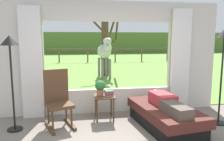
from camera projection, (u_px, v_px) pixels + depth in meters
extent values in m
cube|color=beige|center=(16.00, 59.00, 4.77)|extent=(1.15, 0.12, 2.55)
cube|color=beige|center=(191.00, 57.00, 5.39)|extent=(1.15, 0.12, 2.55)
cube|color=beige|center=(109.00, 100.00, 5.22)|extent=(2.90, 0.12, 0.55)
cube|color=beige|center=(109.00, 11.00, 4.93)|extent=(2.90, 0.12, 0.45)
cube|color=silver|center=(31.00, 63.00, 4.69)|extent=(0.44, 0.10, 2.40)
cube|color=silver|center=(180.00, 61.00, 5.21)|extent=(0.44, 0.10, 2.40)
cube|color=olive|center=(88.00, 62.00, 15.92)|extent=(36.00, 21.68, 0.02)
cube|color=#506E30|center=(84.00, 43.00, 25.36)|extent=(36.00, 2.00, 2.40)
cube|color=black|center=(165.00, 121.00, 4.30)|extent=(1.04, 1.67, 0.24)
cube|color=#471E19|center=(165.00, 111.00, 4.27)|extent=(1.14, 1.81, 0.18)
cube|color=#B23338|center=(162.00, 99.00, 4.39)|extent=(0.42, 0.64, 0.22)
cube|color=#4C4238|center=(175.00, 109.00, 3.81)|extent=(0.37, 0.71, 0.18)
sphere|color=tan|center=(156.00, 94.00, 4.76)|extent=(0.20, 0.20, 0.20)
cube|color=#4C331E|center=(59.00, 105.00, 4.26)|extent=(0.61, 0.61, 0.06)
cube|color=#4C331E|center=(56.00, 86.00, 4.40)|extent=(0.47, 0.21, 0.68)
cube|color=#4C331E|center=(50.00, 127.00, 4.23)|extent=(0.28, 0.66, 0.06)
cube|color=#4C331E|center=(70.00, 124.00, 4.42)|extent=(0.28, 0.66, 0.06)
cylinder|color=#4C331E|center=(53.00, 120.00, 4.05)|extent=(0.04, 0.04, 0.38)
cylinder|color=#4C331E|center=(72.00, 117.00, 4.22)|extent=(0.04, 0.04, 0.38)
cylinder|color=#4C331E|center=(48.00, 114.00, 4.37)|extent=(0.04, 0.04, 0.38)
cylinder|color=#4C331E|center=(66.00, 111.00, 4.54)|extent=(0.04, 0.04, 0.38)
cube|color=#4C331E|center=(104.00, 96.00, 4.67)|extent=(0.44, 0.44, 0.03)
cylinder|color=#4C331E|center=(97.00, 111.00, 4.52)|extent=(0.04, 0.04, 0.49)
cylinder|color=#4C331E|center=(113.00, 110.00, 4.57)|extent=(0.04, 0.04, 0.49)
cylinder|color=#4C331E|center=(96.00, 106.00, 4.85)|extent=(0.04, 0.04, 0.49)
cylinder|color=#4C331E|center=(111.00, 105.00, 4.90)|extent=(0.04, 0.04, 0.49)
cylinder|color=#9E6042|center=(100.00, 92.00, 4.71)|extent=(0.14, 0.14, 0.12)
sphere|color=#2D6B2D|center=(100.00, 86.00, 4.69)|extent=(0.22, 0.22, 0.22)
cube|color=beige|center=(109.00, 95.00, 4.63)|extent=(0.18, 0.13, 0.03)
cube|color=#59336B|center=(109.00, 94.00, 4.61)|extent=(0.18, 0.15, 0.02)
cube|color=#B22D28|center=(109.00, 93.00, 4.62)|extent=(0.19, 0.13, 0.03)
cube|color=#337247|center=(109.00, 91.00, 4.62)|extent=(0.18, 0.13, 0.03)
cylinder|color=black|center=(15.00, 129.00, 4.18)|extent=(0.28, 0.28, 0.03)
cylinder|color=black|center=(12.00, 89.00, 4.07)|extent=(0.04, 0.04, 1.60)
cone|color=black|center=(9.00, 40.00, 3.94)|extent=(0.32, 0.32, 0.18)
cylinder|color=black|center=(218.00, 123.00, 4.50)|extent=(0.28, 0.28, 0.03)
cylinder|color=black|center=(221.00, 82.00, 4.38)|extent=(0.04, 0.04, 1.73)
ellipsoid|color=#B2B2AD|center=(104.00, 51.00, 9.48)|extent=(0.65, 1.28, 0.60)
cylinder|color=#B2B2AD|center=(107.00, 44.00, 8.78)|extent=(0.30, 0.62, 0.53)
ellipsoid|color=#B2B2AD|center=(109.00, 41.00, 8.53)|extent=(0.23, 0.49, 0.24)
cube|color=slate|center=(107.00, 44.00, 8.86)|extent=(0.11, 0.43, 0.32)
cylinder|color=slate|center=(102.00, 54.00, 10.08)|extent=(0.11, 0.11, 0.55)
cylinder|color=slate|center=(110.00, 69.00, 9.22)|extent=(0.11, 0.11, 0.85)
cylinder|color=slate|center=(102.00, 69.00, 9.15)|extent=(0.11, 0.11, 0.85)
cylinder|color=slate|center=(106.00, 67.00, 10.03)|extent=(0.11, 0.11, 0.85)
cylinder|color=slate|center=(99.00, 67.00, 9.96)|extent=(0.11, 0.11, 0.85)
cylinder|color=#4C3823|center=(105.00, 48.00, 10.09)|extent=(0.32, 0.32, 2.51)
cylinder|color=#47331E|center=(112.00, 28.00, 10.06)|extent=(0.21, 0.77, 0.72)
cylinder|color=#47331E|center=(102.00, 30.00, 9.43)|extent=(1.13, 0.51, 1.19)
cylinder|color=#47331E|center=(117.00, 27.00, 10.01)|extent=(0.12, 1.06, 1.29)
cylinder|color=brown|center=(29.00, 55.00, 15.12)|extent=(0.10, 0.10, 1.10)
cylinder|color=brown|center=(59.00, 55.00, 15.43)|extent=(0.10, 0.10, 1.10)
cylinder|color=brown|center=(88.00, 55.00, 15.73)|extent=(0.10, 0.10, 1.10)
cylinder|color=brown|center=(115.00, 54.00, 16.04)|extent=(0.10, 0.10, 1.10)
cylinder|color=brown|center=(142.00, 54.00, 16.35)|extent=(0.10, 0.10, 1.10)
cylinder|color=brown|center=(167.00, 54.00, 16.65)|extent=(0.10, 0.10, 1.10)
cylinder|color=brown|center=(192.00, 53.00, 16.96)|extent=(0.10, 0.10, 1.10)
cube|color=brown|center=(88.00, 49.00, 15.68)|extent=(16.00, 0.06, 0.08)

